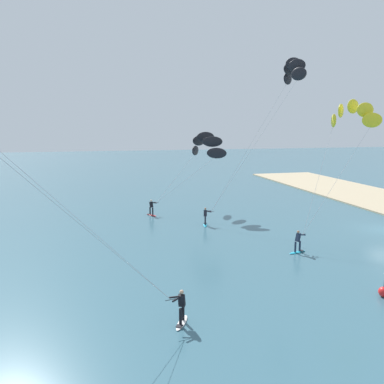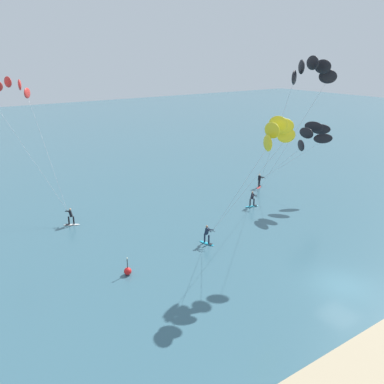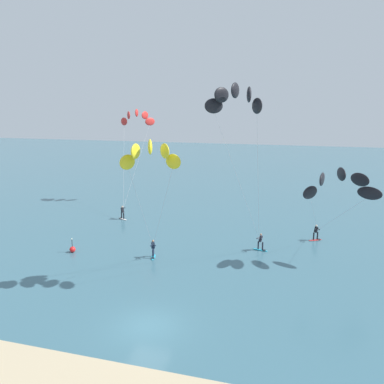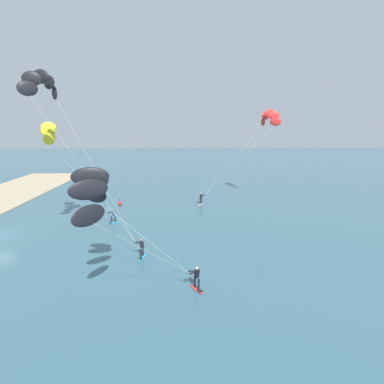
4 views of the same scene
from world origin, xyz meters
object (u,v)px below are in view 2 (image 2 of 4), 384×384
(kitesurfer_nearshore, at_px, (308,79))
(marker_buoy, at_px, (128,271))
(kitesurfer_mid_water, at_px, (311,136))
(kitesurfer_far_out, at_px, (274,138))
(kitesurfer_downwind, at_px, (11,94))

(kitesurfer_nearshore, relative_size, marker_buoy, 11.01)
(kitesurfer_mid_water, bearing_deg, kitesurfer_far_out, -150.12)
(kitesurfer_mid_water, xyz_separation_m, kitesurfer_downwind, (-25.65, 16.83, 4.47))
(kitesurfer_far_out, bearing_deg, kitesurfer_downwind, 115.58)
(kitesurfer_far_out, height_order, marker_buoy, kitesurfer_far_out)
(kitesurfer_nearshore, distance_m, marker_buoy, 20.50)
(kitesurfer_far_out, relative_size, kitesurfer_downwind, 0.86)
(kitesurfer_mid_water, height_order, kitesurfer_downwind, kitesurfer_downwind)
(kitesurfer_mid_water, bearing_deg, kitesurfer_downwind, 146.72)
(kitesurfer_downwind, bearing_deg, kitesurfer_mid_water, -33.28)
(kitesurfer_far_out, xyz_separation_m, marker_buoy, (-9.80, 4.22, -9.39))
(kitesurfer_far_out, height_order, kitesurfer_downwind, kitesurfer_downwind)
(kitesurfer_mid_water, height_order, kitesurfer_far_out, kitesurfer_far_out)
(kitesurfer_far_out, bearing_deg, marker_buoy, 156.70)
(kitesurfer_mid_water, xyz_separation_m, kitesurfer_far_out, (-13.79, -7.93, 2.68))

